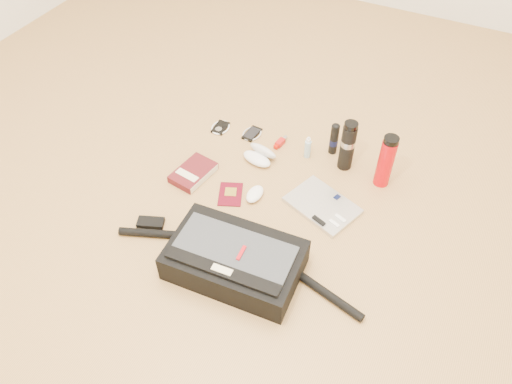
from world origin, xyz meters
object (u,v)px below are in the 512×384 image
Objects in this scene: messenger_bag at (234,260)px; thermos_black at (348,145)px; laptop at (322,206)px; thermos_red at (386,161)px; book at (194,173)px.

thermos_black is (0.18, 0.72, 0.06)m from messenger_bag.
laptop is 0.33m from thermos_red.
thermos_red is at bearing -8.77° from thermos_black.
book is (-0.58, -0.08, 0.01)m from laptop.
book is at bearing -156.58° from thermos_red.
thermos_red is (0.36, 0.69, 0.06)m from messenger_bag.
laptop is 1.35× the size of thermos_black.
book is 0.87× the size of thermos_black.
laptop is 1.30× the size of thermos_red.
thermos_red is at bearing 59.00° from messenger_bag.
thermos_red is (0.18, 0.25, 0.12)m from laptop.
messenger_bag is 0.54m from book.
thermos_black reaches higher than messenger_bag.
thermos_red is at bearing 74.97° from laptop.
laptop is 0.59m from book.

